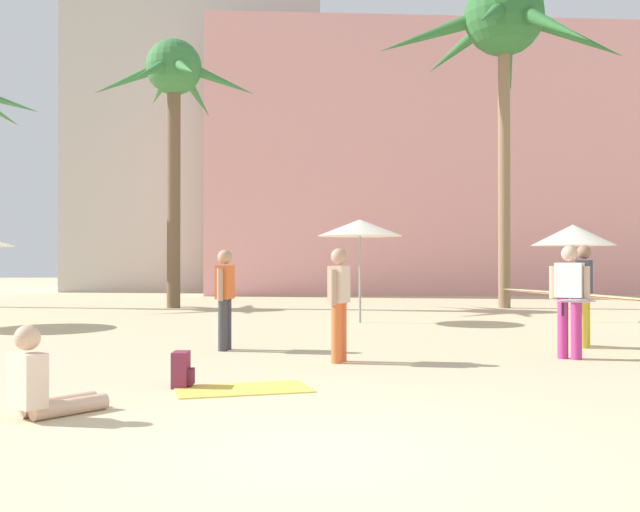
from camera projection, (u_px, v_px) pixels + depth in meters
name	position (u px, v px, depth m)	size (l,w,h in m)	color
ground	(321.00, 454.00, 5.51)	(120.00, 120.00, 0.00)	beige
hotel_pink	(421.00, 168.00, 35.09)	(20.37, 8.76, 12.08)	pink
hotel_tower_gray	(200.00, 82.00, 38.51)	(12.44, 8.56, 22.27)	#BCB7AD
palm_tree_left	(174.00, 89.00, 22.76)	(5.24, 5.04, 8.56)	brown
palm_tree_center	(503.00, 30.00, 22.70)	(8.02, 7.45, 10.54)	#896B4C
cafe_umbrella_1	(360.00, 228.00, 17.29)	(2.06, 2.06, 2.50)	gray
cafe_umbrella_3	(573.00, 235.00, 17.46)	(2.01, 2.01, 2.38)	gray
beach_towel	(243.00, 389.00, 8.26)	(1.53, 0.81, 0.01)	#F4CC4C
backpack	(182.00, 370.00, 8.42)	(0.25, 0.31, 0.42)	maroon
person_near_left	(572.00, 298.00, 10.74)	(1.77, 2.43, 1.72)	#B7337F
person_near_right	(587.00, 293.00, 12.18)	(2.62, 2.20, 1.76)	gold
person_far_left	(43.00, 385.00, 6.80)	(0.88, 0.89, 0.89)	#D1A889
person_mid_center	(339.00, 300.00, 10.50)	(0.37, 0.59, 1.68)	orange
person_mid_right	(225.00, 295.00, 11.91)	(0.31, 0.61, 1.68)	#3D3D42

